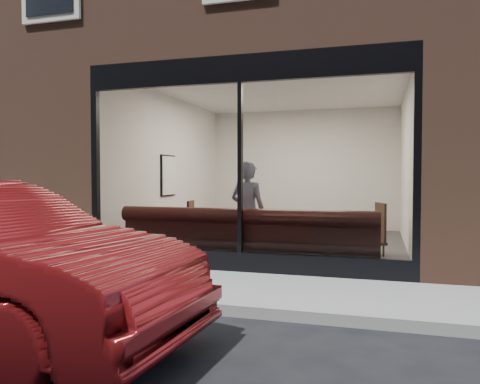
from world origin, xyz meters
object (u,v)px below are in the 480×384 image
(person, at_px, (248,213))
(cafe_chair_right, at_px, (370,243))
(cafe_table_left, at_px, (177,213))
(banquette, at_px, (247,253))
(cafe_chair_left, at_px, (181,237))
(cafe_table_right, at_px, (329,218))

(person, bearing_deg, cafe_chair_right, -131.15)
(cafe_table_left, bearing_deg, person, -22.97)
(banquette, xyz_separation_m, cafe_chair_left, (-1.71, 1.35, 0.01))
(banquette, height_order, cafe_table_left, cafe_table_left)
(cafe_chair_left, bearing_deg, banquette, 135.01)
(cafe_table_right, xyz_separation_m, cafe_chair_right, (0.64, 0.88, -0.50))
(person, distance_m, cafe_chair_left, 2.10)
(cafe_table_left, relative_size, cafe_chair_right, 1.43)
(banquette, bearing_deg, cafe_chair_left, 141.86)
(banquette, bearing_deg, cafe_table_left, 151.57)
(person, distance_m, cafe_table_right, 1.34)
(person, height_order, cafe_table_left, person)
(cafe_table_left, height_order, cafe_chair_right, cafe_table_left)
(cafe_table_left, xyz_separation_m, cafe_chair_right, (3.42, 0.73, -0.50))
(cafe_chair_right, bearing_deg, person, 15.81)
(banquette, distance_m, cafe_chair_left, 2.18)
(cafe_table_right, relative_size, cafe_chair_left, 1.48)
(banquette, xyz_separation_m, person, (-0.05, 0.21, 0.61))
(person, distance_m, cafe_table_left, 1.68)
(person, relative_size, cafe_chair_right, 3.56)
(person, relative_size, cafe_table_right, 2.81)
(cafe_table_left, xyz_separation_m, cafe_chair_left, (-0.12, 0.48, -0.50))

